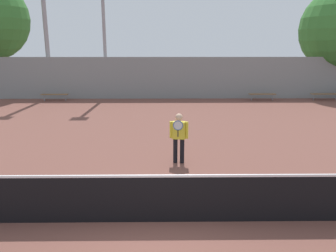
{
  "coord_description": "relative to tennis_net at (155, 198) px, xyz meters",
  "views": [
    {
      "loc": [
        0.2,
        -6.39,
        3.74
      ],
      "look_at": [
        0.33,
        4.87,
        0.93
      ],
      "focal_mm": 35.0,
      "sensor_mm": 36.0,
      "label": 1
    }
  ],
  "objects": [
    {
      "name": "bench_adjacent_court",
      "position": [
        -7.27,
        15.84,
        -0.13
      ],
      "size": [
        1.81,
        0.4,
        0.46
      ],
      "color": "brown",
      "rests_on": "ground_plane"
    },
    {
      "name": "tennis_player",
      "position": [
        0.66,
        3.66,
        0.38
      ],
      "size": [
        0.59,
        0.44,
        1.63
      ],
      "rotation": [
        0.0,
        0.0,
        -0.15
      ],
      "color": "black",
      "rests_on": "ground_plane"
    },
    {
      "name": "bench_courtside_far",
      "position": [
        6.94,
        15.84,
        -0.13
      ],
      "size": [
        1.82,
        0.4,
        0.46
      ],
      "color": "brown",
      "rests_on": "ground_plane"
    },
    {
      "name": "back_fence",
      "position": [
        0.0,
        16.73,
        0.9
      ],
      "size": [
        30.27,
        0.06,
        2.91
      ],
      "color": "gray",
      "rests_on": "ground_plane"
    },
    {
      "name": "light_pole_near_left",
      "position": [
        -8.05,
        17.46,
        5.73
      ],
      "size": [
        0.9,
        0.6,
        11.34
      ],
      "color": "#939399",
      "rests_on": "ground_plane"
    },
    {
      "name": "bench_courtside_near",
      "position": [
        11.28,
        15.84,
        -0.13
      ],
      "size": [
        1.95,
        0.4,
        0.46
      ],
      "color": "brown",
      "rests_on": "ground_plane"
    },
    {
      "name": "tennis_net",
      "position": [
        0.0,
        0.0,
        0.0
      ],
      "size": [
        11.85,
        0.09,
        1.09
      ],
      "color": "#99999E",
      "rests_on": "ground_plane"
    },
    {
      "name": "ground_plane",
      "position": [
        0.0,
        0.0,
        -0.55
      ],
      "size": [
        100.0,
        100.0,
        0.0
      ],
      "primitive_type": "plane",
      "color": "brown"
    }
  ]
}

